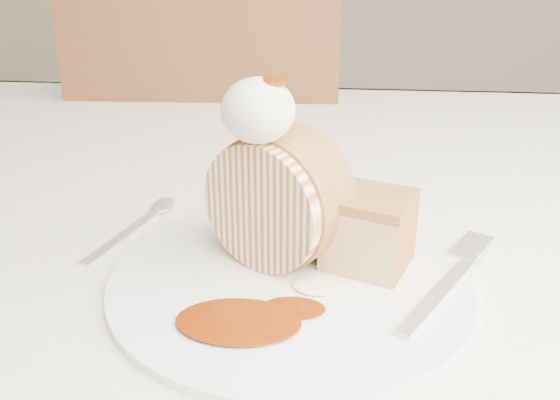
{
  "coord_description": "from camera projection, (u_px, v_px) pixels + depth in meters",
  "views": [
    {
      "loc": [
        0.03,
        -0.49,
        1.03
      ],
      "look_at": [
        -0.01,
        -0.03,
        0.82
      ],
      "focal_mm": 40.0,
      "sensor_mm": 36.0,
      "label": 1
    }
  ],
  "objects": [
    {
      "name": "table",
      "position": [
        302.0,
        245.0,
        0.78
      ],
      "size": [
        1.4,
        0.9,
        0.75
      ],
      "color": "white",
      "rests_on": "ground"
    },
    {
      "name": "roulade_slice",
      "position": [
        278.0,
        199.0,
        0.53
      ],
      "size": [
        0.13,
        0.11,
        0.11
      ],
      "primitive_type": "cylinder",
      "rotation": [
        1.57,
        0.0,
        -0.54
      ],
      "color": "#FFE8B1",
      "rests_on": "plate"
    },
    {
      "name": "chair_far",
      "position": [
        216.0,
        173.0,
        1.26
      ],
      "size": [
        0.49,
        0.49,
        0.99
      ],
      "rotation": [
        0.0,
        0.0,
        3.19
      ],
      "color": "brown",
      "rests_on": "ground"
    },
    {
      "name": "plate",
      "position": [
        291.0,
        280.0,
        0.53
      ],
      "size": [
        0.4,
        0.4,
        0.01
      ],
      "primitive_type": "cylinder",
      "rotation": [
        0.0,
        0.0,
        -0.37
      ],
      "color": "white",
      "rests_on": "table"
    },
    {
      "name": "fork",
      "position": [
        437.0,
        296.0,
        0.49
      ],
      "size": [
        0.11,
        0.17,
        0.0
      ],
      "primitive_type": "cube",
      "rotation": [
        0.0,
        0.0,
        -0.54
      ],
      "color": "silver",
      "rests_on": "plate"
    },
    {
      "name": "spoon",
      "position": [
        122.0,
        237.0,
        0.6
      ],
      "size": [
        0.06,
        0.14,
        0.0
      ],
      "primitive_type": "cube",
      "rotation": [
        0.0,
        0.0,
        -0.29
      ],
      "color": "silver",
      "rests_on": "table"
    },
    {
      "name": "whipped_cream",
      "position": [
        258.0,
        110.0,
        0.49
      ],
      "size": [
        0.06,
        0.06,
        0.05
      ],
      "primitive_type": "ellipsoid",
      "color": "white",
      "rests_on": "roulade_slice"
    },
    {
      "name": "caramel_drizzle",
      "position": [
        271.0,
        73.0,
        0.47
      ],
      "size": [
        0.03,
        0.02,
        0.01
      ],
      "primitive_type": "ellipsoid",
      "color": "#682204",
      "rests_on": "whipped_cream"
    },
    {
      "name": "caramel_pool",
      "position": [
        238.0,
        321.0,
        0.46
      ],
      "size": [
        0.11,
        0.09,
        0.0
      ],
      "primitive_type": null,
      "rotation": [
        0.0,
        0.0,
        -0.37
      ],
      "color": "#682204",
      "rests_on": "plate"
    },
    {
      "name": "cake_chunk",
      "position": [
        368.0,
        235.0,
        0.53
      ],
      "size": [
        0.09,
        0.08,
        0.06
      ],
      "primitive_type": "cube",
      "rotation": [
        0.0,
        0.0,
        -0.37
      ],
      "color": "#A86F3F",
      "rests_on": "plate"
    }
  ]
}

